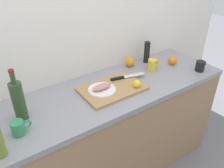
# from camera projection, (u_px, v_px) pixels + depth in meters

# --- Properties ---
(back_wall) EXTENTS (3.20, 0.05, 2.50)m
(back_wall) POSITION_uv_depth(u_px,v_px,m) (82.00, 32.00, 1.74)
(back_wall) COLOR white
(back_wall) RESTS_ON ground_plane
(kitchen_counter) EXTENTS (2.00, 0.60, 0.90)m
(kitchen_counter) POSITION_uv_depth(u_px,v_px,m) (107.00, 136.00, 1.92)
(kitchen_counter) COLOR #9E7A56
(kitchen_counter) RESTS_ON ground_plane
(cutting_board) EXTENTS (0.46, 0.31, 0.02)m
(cutting_board) POSITION_uv_depth(u_px,v_px,m) (112.00, 89.00, 1.69)
(cutting_board) COLOR tan
(cutting_board) RESTS_ON kitchen_counter
(white_plate) EXTENTS (0.20, 0.20, 0.01)m
(white_plate) POSITION_uv_depth(u_px,v_px,m) (102.00, 90.00, 1.64)
(white_plate) COLOR white
(white_plate) RESTS_ON cutting_board
(fish_fillet) EXTENTS (0.15, 0.06, 0.04)m
(fish_fillet) POSITION_uv_depth(u_px,v_px,m) (102.00, 87.00, 1.63)
(fish_fillet) COLOR tan
(fish_fillet) RESTS_ON white_plate
(chef_knife) EXTENTS (0.29, 0.09, 0.02)m
(chef_knife) POSITION_uv_depth(u_px,v_px,m) (124.00, 77.00, 1.80)
(chef_knife) COLOR silver
(chef_knife) RESTS_ON cutting_board
(lemon_0) EXTENTS (0.06, 0.06, 0.06)m
(lemon_0) POSITION_uv_depth(u_px,v_px,m) (137.00, 84.00, 1.68)
(lemon_0) COLOR yellow
(lemon_0) RESTS_ON cutting_board
(wine_bottle) EXTENTS (0.07, 0.07, 0.34)m
(wine_bottle) POSITION_uv_depth(u_px,v_px,m) (18.00, 100.00, 1.34)
(wine_bottle) COLOR #2D4723
(wine_bottle) RESTS_ON kitchen_counter
(coffee_mug_0) EXTENTS (0.12, 0.08, 0.09)m
(coffee_mug_0) POSITION_uv_depth(u_px,v_px,m) (200.00, 66.00, 1.94)
(coffee_mug_0) COLOR black
(coffee_mug_0) RESTS_ON kitchen_counter
(coffee_mug_1) EXTENTS (0.12, 0.08, 0.09)m
(coffee_mug_1) POSITION_uv_depth(u_px,v_px,m) (19.00, 128.00, 1.28)
(coffee_mug_1) COLOR #338C59
(coffee_mug_1) RESTS_ON kitchen_counter
(coffee_mug_2) EXTENTS (0.11, 0.07, 0.10)m
(coffee_mug_2) POSITION_uv_depth(u_px,v_px,m) (153.00, 65.00, 1.94)
(coffee_mug_2) COLOR yellow
(coffee_mug_2) RESTS_ON kitchen_counter
(orange_0) EXTENTS (0.08, 0.08, 0.08)m
(orange_0) POSITION_uv_depth(u_px,v_px,m) (173.00, 60.00, 2.04)
(orange_0) COLOR orange
(orange_0) RESTS_ON kitchen_counter
(orange_1) EXTENTS (0.08, 0.08, 0.08)m
(orange_1) POSITION_uv_depth(u_px,v_px,m) (130.00, 62.00, 2.01)
(orange_1) COLOR orange
(orange_1) RESTS_ON kitchen_counter
(pepper_mill) EXTENTS (0.05, 0.05, 0.19)m
(pepper_mill) POSITION_uv_depth(u_px,v_px,m) (147.00, 52.00, 2.06)
(pepper_mill) COLOR black
(pepper_mill) RESTS_ON kitchen_counter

